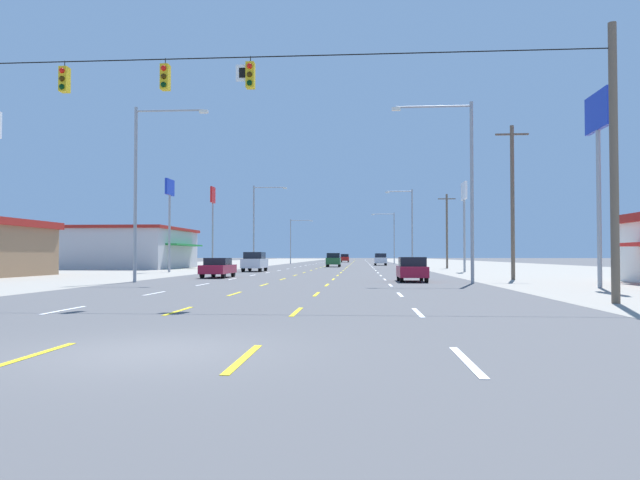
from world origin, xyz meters
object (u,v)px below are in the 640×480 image
(streetlight_left_row_1, at_px, (257,220))
(hatchback_far_right_nearest, at_px, (412,269))
(suv_far_left_mid, at_px, (255,261))
(suv_center_turn_farther, at_px, (345,258))
(streetlight_right_row_2, at_px, (392,234))
(pole_sign_left_row_1, at_px, (170,202))
(pole_sign_left_row_2, at_px, (213,208))
(suv_center_turn_midfar, at_px, (334,260))
(suv_far_right_far, at_px, (380,259))
(pole_sign_right_row_0, at_px, (598,134))
(streetlight_left_row_2, at_px, (293,237))
(streetlight_left_row_0, at_px, (143,181))
(streetlight_right_row_0, at_px, (464,178))
(sedan_far_left_near, at_px, (218,267))
(streetlight_right_row_1, at_px, (410,223))
(pole_sign_right_row_1, at_px, (464,203))

(streetlight_left_row_1, bearing_deg, hatchback_far_right_nearest, -65.75)
(suv_far_left_mid, distance_m, suv_center_turn_farther, 78.84)
(streetlight_right_row_2, bearing_deg, pole_sign_left_row_1, -113.59)
(hatchback_far_right_nearest, relative_size, pole_sign_left_row_1, 0.43)
(suv_far_left_mid, height_order, pole_sign_left_row_2, pole_sign_left_row_2)
(suv_center_turn_midfar, distance_m, suv_far_right_far, 15.11)
(pole_sign_left_row_1, distance_m, streetlight_right_row_2, 61.99)
(pole_sign_left_row_2, bearing_deg, hatchback_far_right_nearest, -59.14)
(suv_far_left_mid, xyz_separation_m, pole_sign_right_row_0, (22.78, -27.95, 6.75))
(pole_sign_left_row_1, distance_m, pole_sign_left_row_2, 19.28)
(suv_center_turn_midfar, distance_m, pole_sign_left_row_2, 18.67)
(streetlight_left_row_1, height_order, streetlight_left_row_2, streetlight_left_row_1)
(suv_center_turn_midfar, distance_m, streetlight_right_row_2, 32.03)
(streetlight_left_row_0, bearing_deg, pole_sign_left_row_2, 98.77)
(pole_sign_left_row_1, height_order, streetlight_left_row_1, streetlight_left_row_1)
(suv_center_turn_farther, xyz_separation_m, streetlight_left_row_2, (-9.50, -24.58, 4.16))
(streetlight_right_row_0, distance_m, streetlight_left_row_1, 43.36)
(suv_center_turn_farther, relative_size, streetlight_right_row_0, 0.46)
(sedan_far_left_near, bearing_deg, pole_sign_right_row_0, -27.84)
(streetlight_right_row_1, relative_size, streetlight_right_row_2, 1.01)
(suv_center_turn_farther, xyz_separation_m, pole_sign_left_row_2, (-15.74, -62.13, 6.95))
(streetlight_left_row_0, height_order, streetlight_right_row_1, streetlight_left_row_0)
(streetlight_right_row_1, relative_size, streetlight_left_row_2, 1.14)
(sedan_far_left_near, distance_m, suv_center_turn_midfar, 40.48)
(hatchback_far_right_nearest, xyz_separation_m, streetlight_right_row_0, (2.85, -2.05, 5.44))
(streetlight_right_row_1, bearing_deg, streetlight_right_row_2, 90.22)
(suv_center_turn_midfar, xyz_separation_m, streetlight_left_row_1, (-9.49, -8.71, 5.13))
(suv_far_left_mid, distance_m, streetlight_right_row_1, 23.26)
(hatchback_far_right_nearest, xyz_separation_m, pole_sign_left_row_1, (-21.93, 18.72, 6.16))
(hatchback_far_right_nearest, height_order, streetlight_right_row_2, streetlight_right_row_2)
(suv_far_left_mid, distance_m, suv_far_right_far, 39.76)
(pole_sign_left_row_2, height_order, streetlight_right_row_2, pole_sign_left_row_2)
(suv_far_left_mid, distance_m, pole_sign_right_row_0, 36.68)
(hatchback_far_right_nearest, height_order, pole_sign_right_row_1, pole_sign_right_row_1)
(suv_far_left_mid, distance_m, streetlight_left_row_0, 24.32)
(pole_sign_left_row_2, relative_size, pole_sign_right_row_1, 1.20)
(suv_center_turn_midfar, bearing_deg, pole_sign_right_row_1, -59.69)
(streetlight_right_row_0, bearing_deg, suv_far_right_far, 92.61)
(pole_sign_left_row_2, xyz_separation_m, pole_sign_right_row_0, (31.49, -44.33, -0.20))
(suv_center_turn_midfar, bearing_deg, sedan_far_left_near, -99.46)
(pole_sign_right_row_0, height_order, streetlight_right_row_1, streetlight_right_row_1)
(pole_sign_left_row_2, relative_size, streetlight_left_row_2, 1.22)
(hatchback_far_right_nearest, height_order, suv_far_right_far, suv_far_right_far)
(pole_sign_right_row_1, bearing_deg, streetlight_right_row_1, 104.67)
(streetlight_left_row_0, bearing_deg, pole_sign_left_row_1, 104.61)
(pole_sign_left_row_2, distance_m, streetlight_right_row_0, 47.50)
(suv_far_left_mid, relative_size, streetlight_left_row_1, 0.46)
(pole_sign_right_row_0, bearing_deg, suv_center_turn_farther, 98.41)
(sedan_far_left_near, height_order, suv_center_turn_farther, suv_center_turn_farther)
(streetlight_right_row_1, distance_m, streetlight_left_row_2, 43.40)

